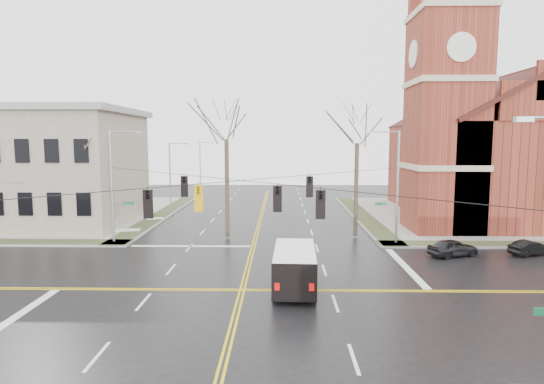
{
  "coord_description": "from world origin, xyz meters",
  "views": [
    {
      "loc": [
        2.16,
        -24.75,
        8.42
      ],
      "look_at": [
        1.57,
        6.0,
        4.88
      ],
      "focal_mm": 30.0,
      "sensor_mm": 36.0,
      "label": 1
    }
  ],
  "objects_px": {
    "parked_car_a": "(453,248)",
    "signal_pole_ne": "(395,183)",
    "streetlight_north_a": "(171,174)",
    "tree_ne": "(357,137)",
    "tree_nw_near": "(226,133)",
    "cargo_van": "(295,265)",
    "tree_nw_far": "(95,142)",
    "signal_pole_nw": "(114,183)",
    "church": "(491,140)",
    "parked_car_b": "(531,248)",
    "streetlight_north_b": "(201,164)"
  },
  "relations": [
    {
      "from": "parked_car_a",
      "to": "parked_car_b",
      "type": "height_order",
      "value": "parked_car_a"
    },
    {
      "from": "parked_car_a",
      "to": "tree_ne",
      "type": "xyz_separation_m",
      "value": [
        -6.04,
        6.25,
        8.03
      ]
    },
    {
      "from": "streetlight_north_a",
      "to": "tree_ne",
      "type": "distance_m",
      "value": 24.18
    },
    {
      "from": "cargo_van",
      "to": "signal_pole_ne",
      "type": "bearing_deg",
      "value": 54.74
    },
    {
      "from": "parked_car_b",
      "to": "tree_ne",
      "type": "distance_m",
      "value": 15.54
    },
    {
      "from": "church",
      "to": "streetlight_north_a",
      "type": "bearing_deg",
      "value": 174.81
    },
    {
      "from": "church",
      "to": "tree_nw_near",
      "type": "bearing_deg",
      "value": -157.37
    },
    {
      "from": "parked_car_a",
      "to": "tree_nw_far",
      "type": "height_order",
      "value": "tree_nw_far"
    },
    {
      "from": "cargo_van",
      "to": "parked_car_b",
      "type": "relative_size",
      "value": 1.84
    },
    {
      "from": "parked_car_b",
      "to": "tree_nw_far",
      "type": "xyz_separation_m",
      "value": [
        -34.37,
        6.08,
        7.7
      ]
    },
    {
      "from": "parked_car_a",
      "to": "tree_nw_far",
      "type": "distance_m",
      "value": 30.23
    },
    {
      "from": "streetlight_north_a",
      "to": "tree_ne",
      "type": "bearing_deg",
      "value": -35.93
    },
    {
      "from": "church",
      "to": "streetlight_north_a",
      "type": "relative_size",
      "value": 3.44
    },
    {
      "from": "signal_pole_nw",
      "to": "tree_nw_near",
      "type": "relative_size",
      "value": 0.73
    },
    {
      "from": "streetlight_north_a",
      "to": "tree_nw_far",
      "type": "height_order",
      "value": "tree_nw_far"
    },
    {
      "from": "tree_ne",
      "to": "parked_car_a",
      "type": "bearing_deg",
      "value": -45.96
    },
    {
      "from": "signal_pole_nw",
      "to": "parked_car_a",
      "type": "relative_size",
      "value": 2.42
    },
    {
      "from": "cargo_van",
      "to": "tree_ne",
      "type": "bearing_deg",
      "value": 69.24
    },
    {
      "from": "signal_pole_ne",
      "to": "parked_car_a",
      "type": "xyz_separation_m",
      "value": [
        3.35,
        -3.72,
        -4.32
      ]
    },
    {
      "from": "signal_pole_nw",
      "to": "parked_car_b",
      "type": "relative_size",
      "value": 2.73
    },
    {
      "from": "signal_pole_ne",
      "to": "signal_pole_nw",
      "type": "bearing_deg",
      "value": 180.0
    },
    {
      "from": "signal_pole_nw",
      "to": "tree_nw_far",
      "type": "xyz_separation_m",
      "value": [
        -2.53,
        2.77,
        3.29
      ]
    },
    {
      "from": "streetlight_north_b",
      "to": "tree_ne",
      "type": "distance_m",
      "value": 39.29
    },
    {
      "from": "tree_nw_far",
      "to": "streetlight_north_a",
      "type": "bearing_deg",
      "value": 76.89
    },
    {
      "from": "signal_pole_nw",
      "to": "cargo_van",
      "type": "bearing_deg",
      "value": -37.58
    },
    {
      "from": "signal_pole_nw",
      "to": "parked_car_b",
      "type": "bearing_deg",
      "value": -5.94
    },
    {
      "from": "tree_ne",
      "to": "parked_car_b",
      "type": "bearing_deg",
      "value": -26.15
    },
    {
      "from": "parked_car_a",
      "to": "cargo_van",
      "type": "bearing_deg",
      "value": 100.81
    },
    {
      "from": "streetlight_north_b",
      "to": "church",
      "type": "bearing_deg",
      "value": -33.25
    },
    {
      "from": "streetlight_north_a",
      "to": "parked_car_a",
      "type": "distance_m",
      "value": 32.64
    },
    {
      "from": "parked_car_a",
      "to": "signal_pole_ne",
      "type": "bearing_deg",
      "value": 20.95
    },
    {
      "from": "tree_nw_far",
      "to": "tree_nw_near",
      "type": "height_order",
      "value": "tree_nw_near"
    },
    {
      "from": "signal_pole_nw",
      "to": "parked_car_a",
      "type": "distance_m",
      "value": 26.61
    },
    {
      "from": "signal_pole_nw",
      "to": "tree_nw_near",
      "type": "distance_m",
      "value": 9.97
    },
    {
      "from": "signal_pole_nw",
      "to": "tree_ne",
      "type": "relative_size",
      "value": 0.75
    },
    {
      "from": "parked_car_b",
      "to": "tree_nw_far",
      "type": "height_order",
      "value": "tree_nw_far"
    },
    {
      "from": "cargo_van",
      "to": "tree_nw_near",
      "type": "xyz_separation_m",
      "value": [
        -5.36,
        12.96,
        7.6
      ]
    },
    {
      "from": "signal_pole_nw",
      "to": "cargo_van",
      "type": "xyz_separation_m",
      "value": [
        14.29,
        -11.0,
        -3.61
      ]
    },
    {
      "from": "church",
      "to": "signal_pole_ne",
      "type": "height_order",
      "value": "church"
    },
    {
      "from": "signal_pole_nw",
      "to": "streetlight_north_a",
      "type": "bearing_deg",
      "value": 87.68
    },
    {
      "from": "signal_pole_ne",
      "to": "signal_pole_nw",
      "type": "distance_m",
      "value": 22.64
    },
    {
      "from": "tree_ne",
      "to": "tree_nw_near",
      "type": "bearing_deg",
      "value": -177.07
    },
    {
      "from": "cargo_van",
      "to": "tree_nw_far",
      "type": "bearing_deg",
      "value": 142.66
    },
    {
      "from": "signal_pole_nw",
      "to": "tree_nw_near",
      "type": "xyz_separation_m",
      "value": [
        8.93,
        1.96,
        3.99
      ]
    },
    {
      "from": "parked_car_b",
      "to": "streetlight_north_b",
      "type": "bearing_deg",
      "value": 18.48
    },
    {
      "from": "church",
      "to": "streetlight_north_a",
      "type": "height_order",
      "value": "church"
    },
    {
      "from": "streetlight_north_a",
      "to": "tree_nw_far",
      "type": "xyz_separation_m",
      "value": [
        -3.2,
        -13.73,
        3.78
      ]
    },
    {
      "from": "parked_car_a",
      "to": "tree_nw_far",
      "type": "bearing_deg",
      "value": 56.14
    },
    {
      "from": "tree_nw_near",
      "to": "parked_car_a",
      "type": "bearing_deg",
      "value": -18.42
    },
    {
      "from": "streetlight_north_a",
      "to": "parked_car_a",
      "type": "relative_size",
      "value": 2.15
    }
  ]
}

